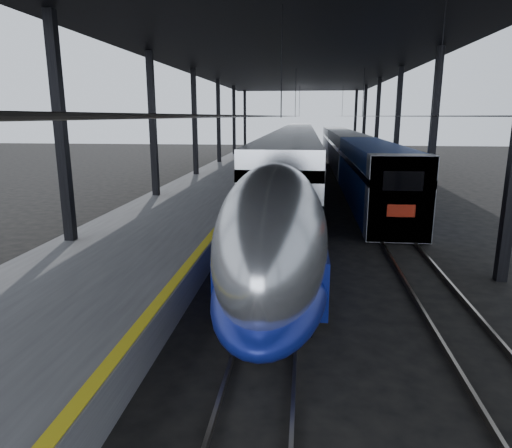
# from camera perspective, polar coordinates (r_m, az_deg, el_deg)

# --- Properties ---
(ground) EXTENTS (160.00, 160.00, 0.00)m
(ground) POSITION_cam_1_polar(r_m,az_deg,el_deg) (12.29, -8.11, -13.38)
(ground) COLOR black
(ground) RESTS_ON ground
(platform) EXTENTS (6.00, 80.00, 1.00)m
(platform) POSITION_cam_1_polar(r_m,az_deg,el_deg) (31.67, -5.51, 4.19)
(platform) COLOR #4C4C4F
(platform) RESTS_ON ground
(yellow_strip) EXTENTS (0.30, 80.00, 0.01)m
(yellow_strip) POSITION_cam_1_polar(r_m,az_deg,el_deg) (31.15, -0.46, 5.04)
(yellow_strip) COLOR gold
(yellow_strip) RESTS_ON platform
(rails) EXTENTS (6.52, 80.00, 0.16)m
(rails) POSITION_cam_1_polar(r_m,az_deg,el_deg) (31.14, 9.11, 3.14)
(rails) COLOR slate
(rails) RESTS_ON ground
(canopy) EXTENTS (18.00, 75.00, 9.47)m
(canopy) POSITION_cam_1_polar(r_m,az_deg,el_deg) (30.85, 4.63, 20.02)
(canopy) COLOR black
(canopy) RESTS_ON ground
(tgv_train) EXTENTS (3.09, 65.20, 4.42)m
(tgv_train) POSITION_cam_1_polar(r_m,az_deg,el_deg) (39.65, 4.95, 8.32)
(tgv_train) COLOR #B5B8BD
(tgv_train) RESTS_ON ground
(second_train) EXTENTS (2.82, 56.05, 3.88)m
(second_train) POSITION_cam_1_polar(r_m,az_deg,el_deg) (47.41, 11.29, 8.81)
(second_train) COLOR navy
(second_train) RESTS_ON ground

